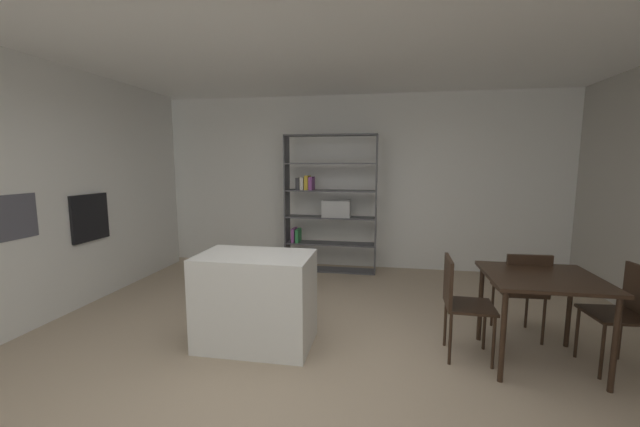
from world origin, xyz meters
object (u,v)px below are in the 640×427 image
open_bookshelf (327,208)px  dining_chair_island_side (459,297)px  dining_chair_far (523,287)px  built_in_oven (90,217)px  kitchen_island (256,300)px  dining_chair_window_side (627,308)px  dining_table (542,286)px

open_bookshelf → dining_chair_island_side: open_bookshelf is taller
open_bookshelf → dining_chair_far: (2.26, -2.03, -0.49)m
built_in_oven → dining_chair_far: bearing=-1.9°
kitchen_island → dining_chair_far: size_ratio=1.20×
dining_chair_window_side → dining_chair_far: bearing=-128.6°
built_in_oven → dining_table: size_ratio=0.63×
built_in_oven → dining_chair_window_side: size_ratio=0.65×
kitchen_island → dining_chair_far: bearing=12.3°
built_in_oven → dining_chair_island_side: built_in_oven is taller
kitchen_island → dining_chair_island_side: bearing=3.2°
kitchen_island → dining_table: kitchen_island is taller
dining_table → dining_chair_window_side: bearing=0.6°
built_in_oven → dining_table: built_in_oven is taller
kitchen_island → dining_table: size_ratio=1.17×
built_in_oven → dining_chair_far: built_in_oven is taller
built_in_oven → dining_table: (4.90, -0.62, -0.38)m
dining_chair_far → built_in_oven: bearing=-5.1°
dining_table → dining_chair_island_side: (-0.66, 0.00, -0.14)m
dining_chair_window_side → dining_chair_far: dining_chair_window_side is taller
dining_chair_window_side → dining_chair_far: 0.79m
dining_table → dining_chair_island_side: size_ratio=1.00×
dining_table → dining_chair_far: bearing=89.3°
open_bookshelf → dining_chair_window_side: (2.91, -2.47, -0.49)m
open_bookshelf → dining_chair_far: bearing=-42.0°
dining_chair_window_side → dining_chair_island_side: size_ratio=0.99×
kitchen_island → dining_table: 2.53m
kitchen_island → dining_chair_window_side: size_ratio=1.19×
dining_chair_island_side → dining_chair_far: 0.80m
kitchen_island → dining_chair_window_side: bearing=2.0°
dining_chair_island_side → kitchen_island: bearing=94.8°
dining_chair_island_side → dining_table: bearing=-88.7°
built_in_oven → dining_table: bearing=-7.2°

